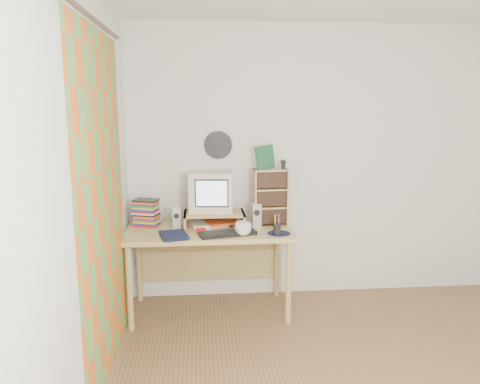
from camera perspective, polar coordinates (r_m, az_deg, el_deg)
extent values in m
plane|color=silver|center=(4.40, 9.56, 3.45)|extent=(3.50, 0.00, 3.50)
plane|color=silver|center=(2.62, -19.29, -1.95)|extent=(0.00, 3.50, 3.50)
plane|color=#D55C1E|center=(3.09, -16.30, -1.81)|extent=(0.00, 2.20, 2.20)
cylinder|color=black|center=(4.22, -2.67, 5.75)|extent=(0.25, 0.02, 0.25)
cube|color=tan|center=(4.00, -3.82, -4.75)|extent=(1.40, 0.70, 0.04)
cube|color=tan|center=(4.42, -3.85, -8.05)|extent=(1.33, 0.02, 0.41)
cylinder|color=tan|center=(3.89, -13.32, -11.33)|extent=(0.05, 0.05, 0.71)
cylinder|color=tan|center=(3.91, 5.94, -10.96)|extent=(0.05, 0.05, 0.71)
cylinder|color=tan|center=(4.43, -12.24, -8.53)|extent=(0.05, 0.05, 0.71)
cylinder|color=tan|center=(4.44, 4.53, -8.22)|extent=(0.05, 0.05, 0.71)
cube|color=tan|center=(4.08, -6.68, -3.34)|extent=(0.02, 0.30, 0.12)
cube|color=tan|center=(4.09, 0.35, -3.21)|extent=(0.02, 0.30, 0.12)
cube|color=tan|center=(4.07, -3.16, -2.60)|extent=(0.52, 0.30, 0.02)
cube|color=beige|center=(4.08, -3.53, 0.04)|extent=(0.39, 0.39, 0.34)
cube|color=silver|center=(4.01, -7.71, -3.15)|extent=(0.07, 0.07, 0.18)
cube|color=silver|center=(4.03, 1.99, -2.83)|extent=(0.09, 0.09, 0.20)
cube|color=black|center=(3.79, -1.50, -5.07)|extent=(0.48, 0.26, 0.03)
cube|color=tan|center=(4.08, 3.69, -0.60)|extent=(0.31, 0.18, 0.49)
imported|color=white|center=(3.77, 0.37, -4.52)|extent=(0.17, 0.17, 0.11)
imported|color=black|center=(3.77, -9.63, -5.15)|extent=(0.29, 0.24, 0.05)
cylinder|color=black|center=(3.85, 4.76, -5.04)|extent=(0.22, 0.22, 0.00)
cube|color=#B21513|center=(3.86, -4.79, -4.73)|extent=(0.08, 0.05, 0.04)
cube|color=#164F2D|center=(4.02, 3.05, 4.23)|extent=(0.16, 0.07, 0.20)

